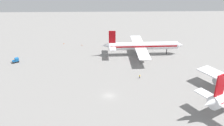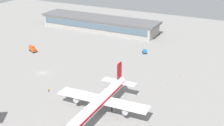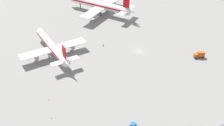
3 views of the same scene
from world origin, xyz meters
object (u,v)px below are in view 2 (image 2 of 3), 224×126
object	(u,v)px
airplane_taxiing	(101,101)
safety_cone_near_gate	(181,75)
ground_crew_worker	(49,90)
catering_truck	(32,49)
safety_cone_mid_apron	(167,83)
baggage_tug	(145,51)

from	to	relation	value
airplane_taxiing	safety_cone_near_gate	distance (m)	49.39
airplane_taxiing	ground_crew_worker	xyz separation A→B (m)	(27.91, -4.72, -4.18)
ground_crew_worker	safety_cone_near_gate	distance (m)	61.24
catering_truck	safety_cone_mid_apron	distance (m)	81.70
airplane_taxiing	catering_truck	distance (m)	78.16
catering_truck	baggage_tug	bearing A→B (deg)	46.95
catering_truck	safety_cone_near_gate	world-z (taller)	catering_truck
catering_truck	safety_cone_mid_apron	bearing A→B (deg)	18.42
catering_truck	safety_cone_near_gate	size ratio (longest dim) A/B	9.84
safety_cone_near_gate	airplane_taxiing	bearing A→B (deg)	69.39
airplane_taxiing	baggage_tug	world-z (taller)	airplane_taxiing
airplane_taxiing	baggage_tug	xyz separation A→B (m)	(9.11, -66.69, -3.87)
baggage_tug	safety_cone_mid_apron	xyz separation A→B (m)	(-23.67, 32.07, -0.86)
safety_cone_near_gate	safety_cone_mid_apron	size ratio (longest dim) A/B	1.00
baggage_tug	catering_truck	xyz separation A→B (m)	(57.83, 26.48, 0.54)
baggage_tug	safety_cone_near_gate	world-z (taller)	baggage_tug
catering_truck	safety_cone_near_gate	bearing A→B (deg)	26.29
baggage_tug	ground_crew_worker	world-z (taller)	baggage_tug
catering_truck	safety_cone_mid_apron	xyz separation A→B (m)	(-81.50, 5.59, -1.40)
catering_truck	safety_cone_mid_apron	world-z (taller)	catering_truck
airplane_taxiing	ground_crew_worker	bearing A→B (deg)	-101.48
safety_cone_mid_apron	baggage_tug	bearing A→B (deg)	-53.57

